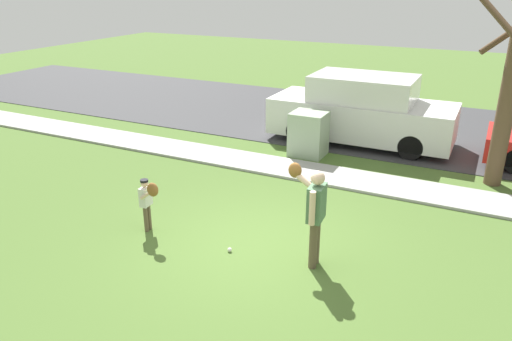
% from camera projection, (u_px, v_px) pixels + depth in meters
% --- Properties ---
extents(ground_plane, '(48.00, 48.00, 0.00)m').
position_uv_depth(ground_plane, '(322.00, 177.00, 11.56)').
color(ground_plane, '#4C6B2D').
extents(sidewalk_strip, '(36.00, 1.20, 0.06)m').
position_uv_depth(sidewalk_strip, '(324.00, 174.00, 11.64)').
color(sidewalk_strip, '#A3A39E').
rests_on(sidewalk_strip, ground).
extents(road_surface, '(36.00, 6.80, 0.02)m').
position_uv_depth(road_surface, '(375.00, 123.00, 15.81)').
color(road_surface, '#38383A').
rests_on(road_surface, ground).
extents(person_adult, '(0.70, 0.59, 1.65)m').
position_uv_depth(person_adult, '(314.00, 208.00, 7.71)').
color(person_adult, brown).
rests_on(person_adult, ground).
extents(person_child, '(0.47, 0.39, 1.06)m').
position_uv_depth(person_child, '(148.00, 198.00, 8.85)').
color(person_child, brown).
rests_on(person_child, ground).
extents(baseball, '(0.07, 0.07, 0.07)m').
position_uv_depth(baseball, '(230.00, 250.00, 8.42)').
color(baseball, white).
rests_on(baseball, ground).
extents(utility_cabinet, '(0.88, 0.80, 1.15)m').
position_uv_depth(utility_cabinet, '(308.00, 134.00, 12.80)').
color(utility_cabinet, '#9EB293').
rests_on(utility_cabinet, ground).
extents(street_tree_near, '(1.84, 1.88, 4.46)m').
position_uv_depth(street_tree_near, '(512.00, 79.00, 10.32)').
color(street_tree_near, brown).
rests_on(street_tree_near, ground).
extents(parked_van_white, '(5.00, 1.95, 1.88)m').
position_uv_depth(parked_van_white, '(362.00, 111.00, 13.69)').
color(parked_van_white, silver).
rests_on(parked_van_white, road_surface).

